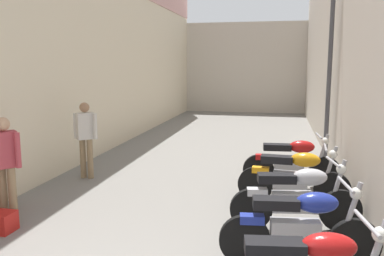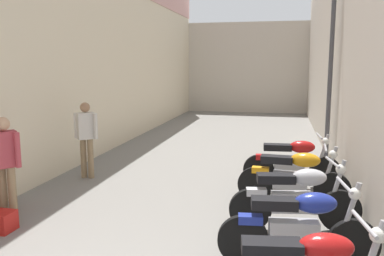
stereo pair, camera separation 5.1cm
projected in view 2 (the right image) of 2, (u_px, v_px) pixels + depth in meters
name	position (u px, v px, depth m)	size (l,w,h in m)	color
ground_plane	(202.00, 169.00, 9.01)	(34.08, 34.08, 0.00)	slate
building_right	(343.00, 19.00, 9.73)	(0.45, 18.08, 6.85)	beige
building_far_end	(248.00, 68.00, 20.27)	(8.73, 2.00, 4.32)	beige
motorcycle_third	(299.00, 226.00, 4.60)	(1.85, 0.58, 1.04)	black
motorcycle_fourth	(296.00, 196.00, 5.62)	(1.84, 0.58, 1.04)	black
motorcycle_fifth	(294.00, 176.00, 6.66)	(1.85, 0.58, 1.04)	black
motorcycle_sixth	(292.00, 161.00, 7.68)	(1.85, 0.58, 1.04)	black
pedestrian_mid_alley	(5.00, 161.00, 5.95)	(0.52, 0.39, 1.57)	#8C7251
pedestrian_further_down	(86.00, 134.00, 8.21)	(0.52, 0.38, 1.57)	#8C7251
street_lamp	(327.00, 46.00, 8.79)	(0.79, 0.18, 4.67)	#47474C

